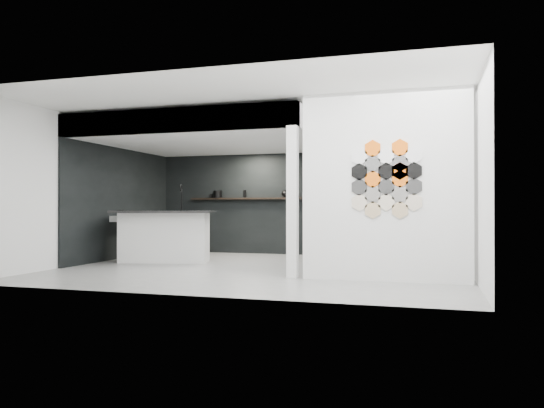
{
  "coord_description": "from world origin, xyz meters",
  "views": [
    {
      "loc": [
        2.86,
        -8.94,
        1.08
      ],
      "look_at": [
        0.1,
        0.3,
        1.15
      ],
      "focal_mm": 35.0,
      "sensor_mm": 36.0,
      "label": 1
    }
  ],
  "objects_px": {
    "partition_panel": "(385,186)",
    "wall_basin": "(126,219)",
    "kitchen_island": "(165,236)",
    "glass_bowl": "(306,195)",
    "bottle_dark": "(245,194)",
    "stockpot": "(218,194)",
    "kettle": "(286,194)",
    "utensil_cup": "(211,196)",
    "glass_vase": "(306,194)"
  },
  "relations": [
    {
      "from": "bottle_dark",
      "to": "utensil_cup",
      "type": "xyz_separation_m",
      "value": [
        -0.87,
        0.0,
        -0.05
      ]
    },
    {
      "from": "kitchen_island",
      "to": "glass_bowl",
      "type": "relative_size",
      "value": 13.33
    },
    {
      "from": "partition_panel",
      "to": "glass_vase",
      "type": "bearing_deg",
      "value": 118.23
    },
    {
      "from": "glass_vase",
      "to": "wall_basin",
      "type": "bearing_deg",
      "value": -148.65
    },
    {
      "from": "partition_panel",
      "to": "kitchen_island",
      "type": "distance_m",
      "value": 4.78
    },
    {
      "from": "glass_bowl",
      "to": "bottle_dark",
      "type": "relative_size",
      "value": 0.88
    },
    {
      "from": "bottle_dark",
      "to": "wall_basin",
      "type": "bearing_deg",
      "value": -132.67
    },
    {
      "from": "wall_basin",
      "to": "glass_bowl",
      "type": "distance_m",
      "value": 4.0
    },
    {
      "from": "wall_basin",
      "to": "glass_bowl",
      "type": "bearing_deg",
      "value": 31.41
    },
    {
      "from": "kitchen_island",
      "to": "bottle_dark",
      "type": "relative_size",
      "value": 11.7
    },
    {
      "from": "kettle",
      "to": "kitchen_island",
      "type": "bearing_deg",
      "value": -106.26
    },
    {
      "from": "glass_bowl",
      "to": "bottle_dark",
      "type": "bearing_deg",
      "value": 180.0
    },
    {
      "from": "stockpot",
      "to": "glass_bowl",
      "type": "xyz_separation_m",
      "value": [
        2.17,
        0.0,
        -0.03
      ]
    },
    {
      "from": "kitchen_island",
      "to": "bottle_dark",
      "type": "distance_m",
      "value": 2.62
    },
    {
      "from": "wall_basin",
      "to": "glass_vase",
      "type": "bearing_deg",
      "value": 31.35
    },
    {
      "from": "partition_panel",
      "to": "stockpot",
      "type": "relative_size",
      "value": 13.32
    },
    {
      "from": "kitchen_island",
      "to": "kettle",
      "type": "xyz_separation_m",
      "value": [
        1.88,
        2.31,
        0.88
      ]
    },
    {
      "from": "bottle_dark",
      "to": "glass_vase",
      "type": "bearing_deg",
      "value": 0.0
    },
    {
      "from": "glass_bowl",
      "to": "wall_basin",
      "type": "bearing_deg",
      "value": -148.59
    },
    {
      "from": "partition_panel",
      "to": "wall_basin",
      "type": "height_order",
      "value": "partition_panel"
    },
    {
      "from": "glass_bowl",
      "to": "glass_vase",
      "type": "distance_m",
      "value": 0.02
    },
    {
      "from": "partition_panel",
      "to": "kettle",
      "type": "height_order",
      "value": "partition_panel"
    },
    {
      "from": "kitchen_island",
      "to": "stockpot",
      "type": "xyz_separation_m",
      "value": [
        0.18,
        2.31,
        0.88
      ]
    },
    {
      "from": "bottle_dark",
      "to": "partition_panel",
      "type": "bearing_deg",
      "value": -47.34
    },
    {
      "from": "partition_panel",
      "to": "utensil_cup",
      "type": "distance_m",
      "value": 5.88
    },
    {
      "from": "wall_basin",
      "to": "stockpot",
      "type": "xyz_separation_m",
      "value": [
        1.21,
        2.07,
        0.56
      ]
    },
    {
      "from": "kettle",
      "to": "bottle_dark",
      "type": "bearing_deg",
      "value": -157.13
    },
    {
      "from": "partition_panel",
      "to": "bottle_dark",
      "type": "xyz_separation_m",
      "value": [
        -3.56,
        3.87,
        0.01
      ]
    },
    {
      "from": "kitchen_island",
      "to": "utensil_cup",
      "type": "height_order",
      "value": "kitchen_island"
    },
    {
      "from": "stockpot",
      "to": "glass_vase",
      "type": "distance_m",
      "value": 2.18
    },
    {
      "from": "wall_basin",
      "to": "bottle_dark",
      "type": "xyz_separation_m",
      "value": [
        1.9,
        2.07,
        0.56
      ]
    },
    {
      "from": "partition_panel",
      "to": "stockpot",
      "type": "distance_m",
      "value": 5.75
    },
    {
      "from": "stockpot",
      "to": "glass_vase",
      "type": "relative_size",
      "value": 1.41
    },
    {
      "from": "kitchen_island",
      "to": "stockpot",
      "type": "relative_size",
      "value": 9.95
    },
    {
      "from": "utensil_cup",
      "to": "kettle",
      "type": "bearing_deg",
      "value": 0.0
    },
    {
      "from": "wall_basin",
      "to": "utensil_cup",
      "type": "distance_m",
      "value": 2.37
    },
    {
      "from": "glass_bowl",
      "to": "kettle",
      "type": "bearing_deg",
      "value": 180.0
    },
    {
      "from": "kettle",
      "to": "bottle_dark",
      "type": "distance_m",
      "value": 1.01
    },
    {
      "from": "wall_basin",
      "to": "kettle",
      "type": "bearing_deg",
      "value": 35.37
    },
    {
      "from": "kettle",
      "to": "utensil_cup",
      "type": "distance_m",
      "value": 1.87
    },
    {
      "from": "kettle",
      "to": "glass_bowl",
      "type": "relative_size",
      "value": 1.29
    },
    {
      "from": "wall_basin",
      "to": "stockpot",
      "type": "bearing_deg",
      "value": 59.63
    },
    {
      "from": "wall_basin",
      "to": "stockpot",
      "type": "relative_size",
      "value": 2.86
    },
    {
      "from": "kitchen_island",
      "to": "kettle",
      "type": "relative_size",
      "value": 10.33
    },
    {
      "from": "kitchen_island",
      "to": "bottle_dark",
      "type": "bearing_deg",
      "value": 54.68
    },
    {
      "from": "bottle_dark",
      "to": "utensil_cup",
      "type": "distance_m",
      "value": 0.87
    },
    {
      "from": "kitchen_island",
      "to": "glass_bowl",
      "type": "bearing_deg",
      "value": 29.9
    },
    {
      "from": "stockpot",
      "to": "glass_vase",
      "type": "height_order",
      "value": "stockpot"
    },
    {
      "from": "kettle",
      "to": "utensil_cup",
      "type": "relative_size",
      "value": 2.36
    },
    {
      "from": "kettle",
      "to": "glass_vase",
      "type": "relative_size",
      "value": 1.36
    }
  ]
}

